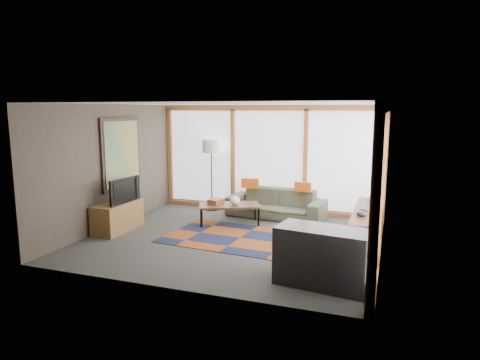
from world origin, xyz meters
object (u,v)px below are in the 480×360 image
(tv_console, at_px, (118,216))
(bar_counter, at_px, (323,257))
(coffee_table, at_px, (229,214))
(bookshelf, at_px, (365,226))
(sofa, at_px, (276,203))
(television, at_px, (121,190))
(floor_lamp, at_px, (212,175))

(tv_console, distance_m, bar_counter, 4.66)
(coffee_table, bearing_deg, bookshelf, -5.92)
(sofa, xyz_separation_m, coffee_table, (-0.82, -0.90, -0.11))
(sofa, height_order, bookshelf, sofa)
(television, bearing_deg, floor_lamp, -19.10)
(tv_console, distance_m, television, 0.57)
(sofa, height_order, bar_counter, bar_counter)
(floor_lamp, relative_size, television, 1.94)
(sofa, bearing_deg, floor_lamp, 179.41)
(bookshelf, relative_size, television, 2.70)
(coffee_table, bearing_deg, television, -146.28)
(sofa, height_order, tv_console, sofa)
(floor_lamp, bearing_deg, bar_counter, -48.02)
(television, bearing_deg, coffee_table, -52.27)
(coffee_table, xyz_separation_m, bar_counter, (2.47, -2.65, 0.20))
(floor_lamp, xyz_separation_m, bookshelf, (3.79, -1.38, -0.57))
(tv_console, height_order, bar_counter, bar_counter)
(floor_lamp, bearing_deg, television, -113.12)
(coffee_table, distance_m, television, 2.36)
(tv_console, bearing_deg, bar_counter, -17.06)
(bookshelf, distance_m, television, 4.91)
(floor_lamp, relative_size, tv_console, 1.47)
(sofa, height_order, floor_lamp, floor_lamp)
(sofa, distance_m, floor_lamp, 1.80)
(coffee_table, relative_size, bar_counter, 0.99)
(floor_lamp, distance_m, bar_counter, 5.04)
(tv_console, relative_size, television, 1.33)
(bar_counter, bearing_deg, bookshelf, 87.75)
(tv_console, relative_size, bar_counter, 0.90)
(coffee_table, xyz_separation_m, television, (-1.89, -1.26, 0.64))
(television, height_order, bar_counter, television)
(tv_console, height_order, television, television)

